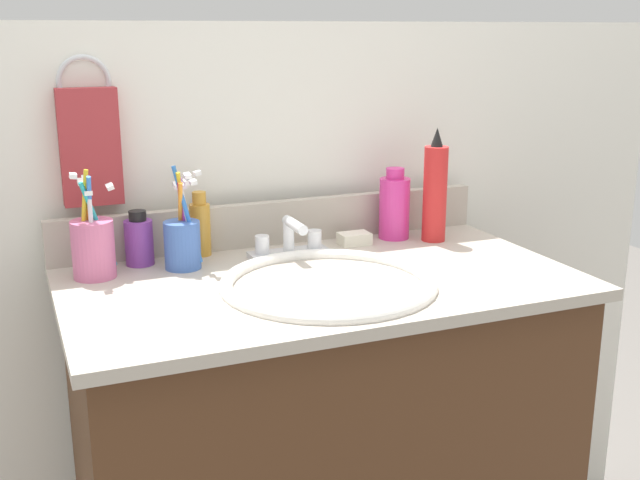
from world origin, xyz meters
TOP-DOWN VIEW (x-y plane):
  - countertop at (0.00, 0.00)m, footprint 0.92×0.52m
  - backsplash at (0.00, 0.25)m, footprint 0.92×0.02m
  - back_wall at (0.00, 0.31)m, footprint 2.02×0.04m
  - towel_ring at (-0.36, 0.29)m, footprint 0.10×0.01m
  - hand_towel at (-0.36, 0.27)m, footprint 0.11×0.04m
  - sink_basin at (-0.01, -0.05)m, footprint 0.38×0.38m
  - faucet at (-0.01, 0.14)m, footprint 0.16×0.10m
  - bottle_soap_pink at (0.25, 0.19)m, footprint 0.07×0.07m
  - bottle_cream_purple at (-0.29, 0.21)m, footprint 0.05×0.05m
  - bottle_spray_red at (0.32, 0.15)m, footprint 0.05×0.05m
  - bottle_oil_amber at (-0.17, 0.22)m, footprint 0.04×0.04m
  - cup_pink at (-0.38, 0.16)m, footprint 0.08×0.09m
  - cup_blue_plastic at (-0.22, 0.15)m, footprint 0.07×0.08m
  - soap_bar at (0.15, 0.18)m, footprint 0.06×0.04m

SIDE VIEW (x-z plane):
  - back_wall at x=0.00m, z-range 0.00..1.30m
  - sink_basin at x=-0.01m, z-range 0.76..0.88m
  - countertop at x=0.00m, z-range 0.83..0.85m
  - soap_bar at x=0.15m, z-range 0.85..0.87m
  - faucet at x=-0.01m, z-range 0.84..0.92m
  - backsplash at x=0.00m, z-range 0.85..0.94m
  - bottle_cream_purple at x=-0.29m, z-range 0.84..0.95m
  - cup_blue_plastic at x=-0.22m, z-range 0.81..1.00m
  - bottle_oil_amber at x=-0.17m, z-range 0.84..0.97m
  - cup_pink at x=-0.38m, z-range 0.81..1.01m
  - bottle_soap_pink at x=0.25m, z-range 0.84..1.00m
  - bottle_spray_red at x=0.32m, z-range 0.84..1.08m
  - hand_towel at x=-0.36m, z-range 0.96..1.18m
  - towel_ring at x=-0.36m, z-range 1.14..1.24m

